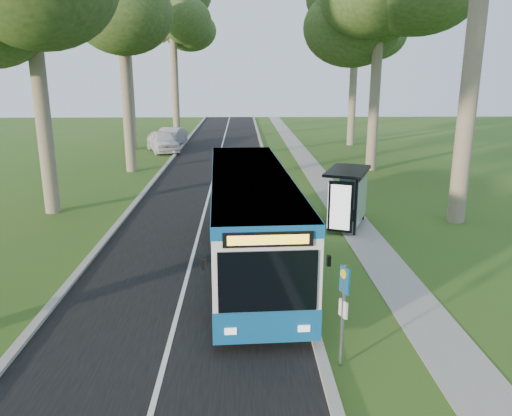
{
  "coord_description": "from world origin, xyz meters",
  "views": [
    {
      "loc": [
        -1.75,
        -14.49,
        6.2
      ],
      "look_at": [
        -1.26,
        2.53,
        1.6
      ],
      "focal_mm": 35.0,
      "sensor_mm": 36.0,
      "label": 1
    }
  ],
  "objects_px": {
    "bus_shelter": "(352,189)",
    "bus_stop_sign": "(343,304)",
    "bus": "(250,217)",
    "car_silver": "(170,138)",
    "car_white": "(163,141)",
    "litter_bin": "(298,204)"
  },
  "relations": [
    {
      "from": "bus_shelter",
      "to": "bus_stop_sign",
      "type": "bearing_deg",
      "value": -81.56
    },
    {
      "from": "bus",
      "to": "bus_stop_sign",
      "type": "distance_m",
      "value": 6.47
    },
    {
      "from": "car_silver",
      "to": "bus_stop_sign",
      "type": "bearing_deg",
      "value": -65.94
    },
    {
      "from": "bus_stop_sign",
      "to": "car_silver",
      "type": "xyz_separation_m",
      "value": [
        -8.38,
        34.03,
        -0.67
      ]
    },
    {
      "from": "bus_shelter",
      "to": "car_silver",
      "type": "distance_m",
      "value": 26.38
    },
    {
      "from": "bus",
      "to": "car_white",
      "type": "relative_size",
      "value": 2.34
    },
    {
      "from": "bus_stop_sign",
      "to": "bus_shelter",
      "type": "xyz_separation_m",
      "value": [
        2.33,
        9.94,
        0.22
      ]
    },
    {
      "from": "car_white",
      "to": "car_silver",
      "type": "bearing_deg",
      "value": 65.19
    },
    {
      "from": "bus",
      "to": "bus_shelter",
      "type": "relative_size",
      "value": 3.72
    },
    {
      "from": "car_silver",
      "to": "bus",
      "type": "bearing_deg",
      "value": -66.62
    },
    {
      "from": "car_white",
      "to": "bus",
      "type": "bearing_deg",
      "value": -95.06
    },
    {
      "from": "bus_stop_sign",
      "to": "car_white",
      "type": "bearing_deg",
      "value": 84.0
    },
    {
      "from": "bus",
      "to": "car_silver",
      "type": "bearing_deg",
      "value": 100.35
    },
    {
      "from": "bus_stop_sign",
      "to": "litter_bin",
      "type": "distance_m",
      "value": 12.29
    },
    {
      "from": "bus",
      "to": "bus_shelter",
      "type": "height_order",
      "value": "bus"
    },
    {
      "from": "bus_stop_sign",
      "to": "litter_bin",
      "type": "bearing_deg",
      "value": 66.81
    },
    {
      "from": "bus_stop_sign",
      "to": "litter_bin",
      "type": "relative_size",
      "value": 2.49
    },
    {
      "from": "bus_shelter",
      "to": "litter_bin",
      "type": "relative_size",
      "value": 3.36
    },
    {
      "from": "bus_stop_sign",
      "to": "car_silver",
      "type": "height_order",
      "value": "bus_stop_sign"
    },
    {
      "from": "car_white",
      "to": "car_silver",
      "type": "distance_m",
      "value": 2.7
    },
    {
      "from": "bus",
      "to": "car_white",
      "type": "distance_m",
      "value": 26.05
    },
    {
      "from": "bus_stop_sign",
      "to": "bus_shelter",
      "type": "height_order",
      "value": "bus_shelter"
    }
  ]
}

